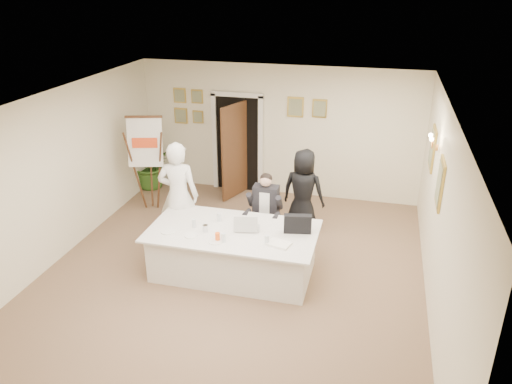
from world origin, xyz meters
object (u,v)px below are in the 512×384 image
Objects in this scene: conference_table at (233,251)px; flip_chart at (148,168)px; potted_palm at (152,163)px; standing_woman at (303,192)px; standing_man at (179,195)px; steel_jug at (205,228)px; laptop at (248,221)px; laptop_bag at (298,224)px; seated_man at (265,211)px; paper_stack at (279,244)px; oj_glass at (218,237)px.

flip_chart is (-2.34, 1.89, 0.50)m from conference_table.
potted_palm is at bearing 133.31° from conference_table.
flip_chart is 3.18m from standing_woman.
standing_man is (-1.17, 0.65, 0.57)m from conference_table.
flip_chart is at bearing 133.49° from steel_jug.
conference_table is at bearing 20.15° from steel_jug.
flip_chart is 5.11× the size of laptop.
laptop_bag is at bearing -36.38° from potted_palm.
seated_man is 4.21× the size of paper_stack.
laptop_bag is at bearing -27.29° from flip_chart.
conference_table is at bearing -46.69° from potted_palm.
conference_table is at bearing -165.03° from laptop.
laptop_bag is at bearing 26.46° from oj_glass.
seated_man is 0.92m from standing_woman.
paper_stack is at bearing -34.66° from flip_chart.
conference_table is 8.03× the size of paper_stack.
paper_stack is (0.58, -0.38, -0.12)m from laptop.
potted_palm reaches higher than paper_stack.
standing_man is at bearing 150.94° from conference_table.
standing_woman is (3.17, -0.18, -0.09)m from flip_chart.
steel_jug reaches higher than paper_stack.
standing_man is 4.52× the size of laptop_bag.
standing_man is 1.11m from steel_jug.
laptop_bag is at bearing -5.86° from laptop.
standing_man is at bearing 133.93° from steel_jug.
oj_glass is (-0.34, -0.49, -0.07)m from laptop.
standing_woman is at bearing -159.24° from standing_man.
potted_palm is (-3.63, 1.26, -0.22)m from standing_woman.
laptop is at bearing 55.07° from oj_glass.
steel_jug is at bearing -46.51° from flip_chart.
paper_stack is at bearing -19.02° from conference_table.
flip_chart reaches higher than oj_glass.
steel_jug is (-1.20, 0.13, 0.04)m from paper_stack.
laptop is at bearing -91.95° from seated_man.
oj_glass reaches higher than conference_table.
standing_man is 2.21m from laptop_bag.
standing_man reaches higher than laptop.
oj_glass is at bearing -40.00° from steel_jug.
laptop is (-0.62, -1.61, 0.11)m from standing_woman.
seated_man is at bearing 112.12° from paper_stack.
standing_man is at bearing 36.17° from standing_woman.
conference_table is 0.94m from paper_stack.
laptop is 0.71m from paper_stack.
seated_man is 3.68m from potted_palm.
standing_man is 17.48× the size of steel_jug.
seated_man is at bearing -32.82° from potted_palm.
flip_chart is at bearing 142.15° from laptop_bag.
oj_glass is (-0.92, -0.10, 0.05)m from paper_stack.
oj_glass is (2.22, -2.28, -0.06)m from flip_chart.
oj_glass is at bearing -107.97° from conference_table.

